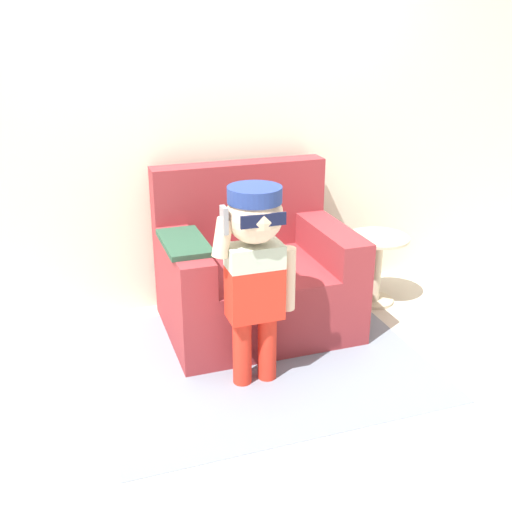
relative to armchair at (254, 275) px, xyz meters
The scene contains 6 objects.
ground_plane 0.48m from the armchair, 109.57° to the right, with size 10.00×10.00×0.00m, color beige.
wall_back 1.08m from the armchair, 103.79° to the left, with size 10.00×0.05×2.60m.
armchair is the anchor object (origin of this frame).
person_child 0.75m from the armchair, 108.08° to the right, with size 0.44×0.33×1.07m.
side_table 0.88m from the armchair, ahead, with size 0.41×0.41×0.47m.
rug 0.56m from the armchair, 102.83° to the right, with size 1.76×1.46×0.01m.
Camera 1 is at (-0.97, -2.89, 1.79)m, focal length 42.00 mm.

